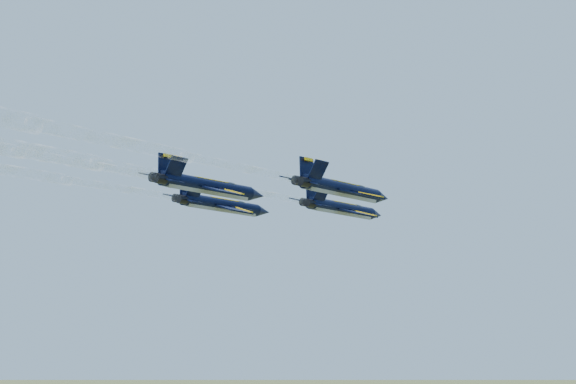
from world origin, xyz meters
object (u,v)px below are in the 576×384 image
Objects in this scene: jet_lead at (343,209)px; jet_right at (343,190)px; jet_left at (223,205)px; jet_slot at (210,187)px.

jet_lead is 1.00× the size of jet_right.
jet_right is at bearing -50.57° from jet_lead.
jet_lead and jet_left have the same top height.
jet_left is (-10.07, -12.43, 0.00)m from jet_lead.
jet_left is 1.00× the size of jet_slot.
jet_right is (9.39, -13.44, 0.00)m from jet_lead.
jet_left is 1.00× the size of jet_right.
jet_left is at bearing -124.51° from jet_lead.
jet_lead is 24.30m from jet_slot.
jet_lead is at bearing 92.27° from jet_slot.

